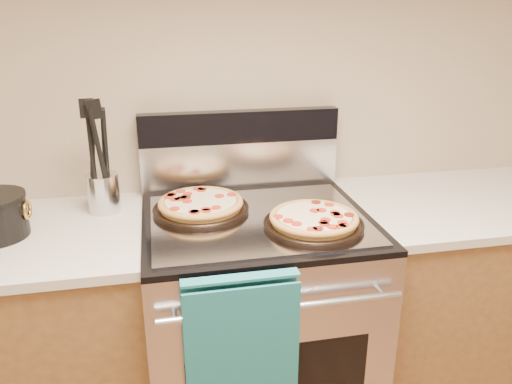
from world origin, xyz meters
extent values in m
plane|color=tan|center=(0.00, 2.00, 1.35)|extent=(4.00, 0.00, 4.00)
cube|color=#B7B7BC|center=(0.00, 1.65, 0.45)|extent=(0.76, 0.68, 0.90)
cube|color=black|center=(0.00, 1.65, 0.91)|extent=(0.76, 0.68, 0.02)
cube|color=silver|center=(0.00, 1.96, 1.01)|extent=(0.76, 0.06, 0.18)
cube|color=black|center=(0.00, 1.96, 1.16)|extent=(0.76, 0.06, 0.12)
cylinder|color=silver|center=(0.00, 1.27, 0.80)|extent=(0.70, 0.03, 0.03)
cube|color=gray|center=(0.00, 1.62, 0.92)|extent=(0.70, 0.55, 0.01)
cube|color=brown|center=(-0.88, 1.68, 0.44)|extent=(1.00, 0.62, 0.88)
cube|color=brown|center=(0.88, 1.68, 0.44)|extent=(1.00, 0.62, 0.88)
cube|color=beige|center=(0.88, 1.68, 0.90)|extent=(1.02, 0.64, 0.03)
cylinder|color=silver|center=(-0.51, 1.83, 0.98)|extent=(0.14, 0.14, 0.14)
camera|label=1|loc=(-0.31, 0.13, 1.58)|focal=35.00mm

